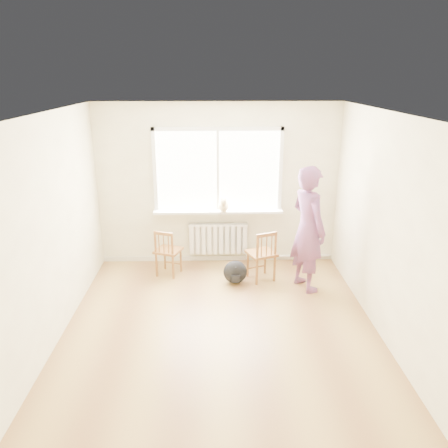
{
  "coord_description": "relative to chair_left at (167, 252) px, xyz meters",
  "views": [
    {
      "loc": [
        -0.08,
        -4.82,
        3.11
      ],
      "look_at": [
        0.07,
        1.2,
        1.03
      ],
      "focal_mm": 35.0,
      "sensor_mm": 36.0,
      "label": 1
    }
  ],
  "objects": [
    {
      "name": "backpack",
      "position": [
        1.08,
        -0.31,
        -0.21
      ],
      "size": [
        0.42,
        0.36,
        0.37
      ],
      "primitive_type": "ellipsoid",
      "rotation": [
        0.0,
        0.0,
        0.24
      ],
      "color": "black",
      "rests_on": "floor"
    },
    {
      "name": "radiator",
      "position": [
        0.83,
        0.5,
        0.05
      ],
      "size": [
        1.0,
        0.12,
        0.55
      ],
      "color": "white",
      "rests_on": "back_wall"
    },
    {
      "name": "heating_pipe",
      "position": [
        2.08,
        0.53,
        -0.31
      ],
      "size": [
        1.4,
        0.04,
        0.04
      ],
      "primitive_type": "cylinder",
      "rotation": [
        0.0,
        1.57,
        0.0
      ],
      "color": "silver",
      "rests_on": "back_wall"
    },
    {
      "name": "window",
      "position": [
        0.83,
        0.56,
        1.27
      ],
      "size": [
        2.12,
        0.05,
        1.42
      ],
      "color": "white",
      "rests_on": "back_wall"
    },
    {
      "name": "person",
      "position": [
        2.14,
        -0.47,
        0.55
      ],
      "size": [
        0.7,
        0.81,
        1.89
      ],
      "primitive_type": "imported",
      "rotation": [
        0.0,
        0.0,
        1.99
      ],
      "color": "#BD3F42",
      "rests_on": "floor"
    },
    {
      "name": "baseboard",
      "position": [
        0.83,
        0.57,
        -0.35
      ],
      "size": [
        4.0,
        0.03,
        0.08
      ],
      "primitive_type": "cube",
      "color": "beige",
      "rests_on": "ground"
    },
    {
      "name": "floor",
      "position": [
        0.83,
        -1.66,
        -0.39
      ],
      "size": [
        4.5,
        4.5,
        0.0
      ],
      "primitive_type": "plane",
      "color": "#AA8345",
      "rests_on": "ground"
    },
    {
      "name": "ceiling",
      "position": [
        0.83,
        -1.66,
        2.31
      ],
      "size": [
        4.5,
        4.5,
        0.0
      ],
      "primitive_type": "plane",
      "rotation": [
        3.14,
        0.0,
        0.0
      ],
      "color": "white",
      "rests_on": "back_wall"
    },
    {
      "name": "chair_left",
      "position": [
        0.0,
        0.0,
        0.0
      ],
      "size": [
        0.49,
        0.48,
        0.78
      ],
      "rotation": [
        0.0,
        0.0,
        2.78
      ],
      "color": "brown",
      "rests_on": "floor"
    },
    {
      "name": "back_wall",
      "position": [
        0.83,
        0.59,
        0.96
      ],
      "size": [
        4.0,
        0.01,
        2.7
      ],
      "primitive_type": "cube",
      "color": "#F1EBC1",
      "rests_on": "ground"
    },
    {
      "name": "cat",
      "position": [
        0.92,
        0.39,
        0.66
      ],
      "size": [
        0.17,
        0.4,
        0.27
      ],
      "rotation": [
        0.0,
        0.0,
        -0.0
      ],
      "color": "beige",
      "rests_on": "windowsill"
    },
    {
      "name": "windowsill",
      "position": [
        0.83,
        0.48,
        0.54
      ],
      "size": [
        2.15,
        0.22,
        0.04
      ],
      "primitive_type": "cube",
      "color": "white",
      "rests_on": "back_wall"
    },
    {
      "name": "chair_right",
      "position": [
        1.51,
        -0.22,
        0.03
      ],
      "size": [
        0.53,
        0.52,
        0.83
      ],
      "rotation": [
        0.0,
        0.0,
        3.52
      ],
      "color": "brown",
      "rests_on": "floor"
    }
  ]
}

